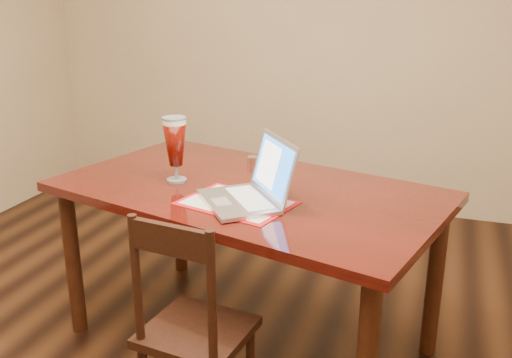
% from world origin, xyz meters
% --- Properties ---
extents(dining_table, '(1.86, 1.34, 1.08)m').
position_xyz_m(dining_table, '(0.08, 0.53, 0.70)').
color(dining_table, '#4C0E0A').
rests_on(dining_table, ground).
extents(dining_chair, '(0.42, 0.40, 0.89)m').
position_xyz_m(dining_chair, '(0.08, -0.05, 0.42)').
color(dining_chair, black).
rests_on(dining_chair, ground).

